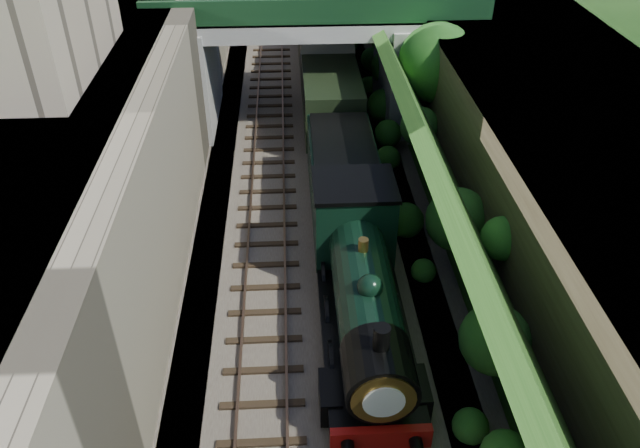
# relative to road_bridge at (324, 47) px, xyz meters

# --- Properties ---
(trackbed) EXTENTS (10.00, 90.00, 0.20)m
(trackbed) POSITION_rel_road_bridge_xyz_m (-0.94, -4.00, -3.98)
(trackbed) COLOR #473F38
(trackbed) RESTS_ON ground
(retaining_wall) EXTENTS (1.00, 90.00, 7.00)m
(retaining_wall) POSITION_rel_road_bridge_xyz_m (-6.44, -4.00, -0.58)
(retaining_wall) COLOR #756B56
(retaining_wall) RESTS_ON ground
(street_plateau_left) EXTENTS (6.00, 90.00, 7.00)m
(street_plateau_left) POSITION_rel_road_bridge_xyz_m (-9.94, -4.00, -0.58)
(street_plateau_left) COLOR #262628
(street_plateau_left) RESTS_ON ground
(street_plateau_right) EXTENTS (8.00, 90.00, 6.25)m
(street_plateau_right) POSITION_rel_road_bridge_xyz_m (8.56, -4.00, -0.95)
(street_plateau_right) COLOR #262628
(street_plateau_right) RESTS_ON ground
(embankment_slope) EXTENTS (4.43, 90.00, 6.36)m
(embankment_slope) POSITION_rel_road_bridge_xyz_m (3.99, -4.44, -1.41)
(embankment_slope) COLOR #1E4714
(embankment_slope) RESTS_ON ground
(track_left) EXTENTS (2.50, 90.00, 0.20)m
(track_left) POSITION_rel_road_bridge_xyz_m (-2.94, -4.00, -3.83)
(track_left) COLOR black
(track_left) RESTS_ON trackbed
(track_right) EXTENTS (2.50, 90.00, 0.20)m
(track_right) POSITION_rel_road_bridge_xyz_m (0.26, -4.00, -3.83)
(track_right) COLOR black
(track_right) RESTS_ON trackbed
(road_bridge) EXTENTS (16.00, 6.40, 7.25)m
(road_bridge) POSITION_rel_road_bridge_xyz_m (0.00, 0.00, 0.00)
(road_bridge) COLOR gray
(road_bridge) RESTS_ON ground
(building_near) EXTENTS (4.00, 8.00, 4.00)m
(building_near) POSITION_rel_road_bridge_xyz_m (-10.44, -10.00, 4.92)
(building_near) COLOR gray
(building_near) RESTS_ON street_plateau_left
(tree) EXTENTS (3.60, 3.80, 6.60)m
(tree) POSITION_rel_road_bridge_xyz_m (4.97, -4.32, 0.57)
(tree) COLOR black
(tree) RESTS_ON ground
(locomotive) EXTENTS (3.10, 10.22, 3.83)m
(locomotive) POSITION_rel_road_bridge_xyz_m (0.26, -16.29, -2.18)
(locomotive) COLOR black
(locomotive) RESTS_ON trackbed
(tender) EXTENTS (2.70, 6.00, 3.05)m
(tender) POSITION_rel_road_bridge_xyz_m (0.26, -8.93, -2.46)
(tender) COLOR black
(tender) RESTS_ON trackbed
(coach_front) EXTENTS (2.90, 18.00, 3.70)m
(coach_front) POSITION_rel_road_bridge_xyz_m (0.26, 3.67, -2.03)
(coach_front) COLOR black
(coach_front) RESTS_ON trackbed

